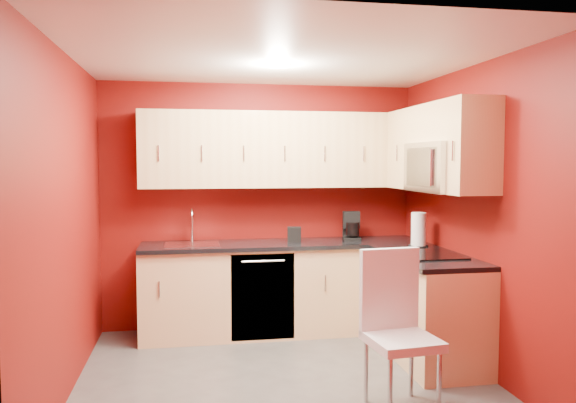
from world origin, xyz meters
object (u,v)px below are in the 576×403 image
object	(u,v)px
napkin_holder	(294,234)
paper_towel	(419,230)
dining_chair	(402,332)
microwave	(442,167)
sink	(192,241)
coffee_maker	(352,226)

from	to	relation	value
napkin_holder	paper_towel	distance (m)	1.21
napkin_holder	dining_chair	size ratio (longest dim) A/B	0.13
dining_chair	paper_towel	bearing A→B (deg)	57.13
microwave	paper_towel	xyz separation A→B (m)	(0.00, 0.49, -0.59)
napkin_holder	paper_towel	bearing A→B (deg)	-25.18
paper_towel	sink	bearing A→B (deg)	166.15
napkin_holder	dining_chair	bearing A→B (deg)	-78.21
microwave	sink	distance (m)	2.43
microwave	paper_towel	distance (m)	0.76
microwave	paper_towel	bearing A→B (deg)	89.62
sink	dining_chair	size ratio (longest dim) A/B	0.48
sink	napkin_holder	size ratio (longest dim) A/B	3.57
coffee_maker	dining_chair	distance (m)	2.00
napkin_holder	paper_towel	world-z (taller)	paper_towel
sink	coffee_maker	bearing A→B (deg)	1.00
napkin_holder	paper_towel	size ratio (longest dim) A/B	0.45
sink	paper_towel	size ratio (longest dim) A/B	1.62
coffee_maker	napkin_holder	size ratio (longest dim) A/B	1.97
coffee_maker	dining_chair	bearing A→B (deg)	-86.03
coffee_maker	paper_towel	distance (m)	0.73
microwave	napkin_holder	bearing A→B (deg)	137.45
microwave	napkin_holder	world-z (taller)	microwave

